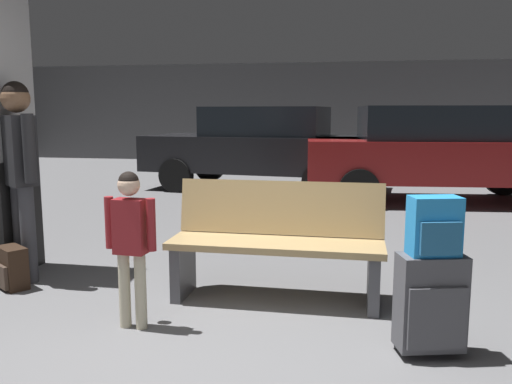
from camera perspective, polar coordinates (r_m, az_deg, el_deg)
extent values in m
cube|color=slate|center=(6.59, 2.49, -4.24)|extent=(18.00, 18.00, 0.10)
cube|color=#565658|center=(15.25, 7.07, 8.49)|extent=(18.00, 0.12, 2.80)
cube|color=tan|center=(3.94, 2.09, -5.71)|extent=(1.60, 0.46, 0.05)
cube|color=tan|center=(4.13, 2.63, -1.71)|extent=(1.60, 0.13, 0.42)
cube|color=#4C4C51|center=(4.17, -7.86, -8.30)|extent=(0.08, 0.40, 0.41)
cube|color=#4C4C51|center=(3.97, 12.54, -9.32)|extent=(0.08, 0.40, 0.41)
cube|color=#4C4C51|center=(3.29, 18.29, -11.18)|extent=(0.42, 0.29, 0.56)
cube|color=#4C4C51|center=(3.22, 19.01, -12.83)|extent=(0.34, 0.11, 0.36)
cube|color=#A5A5AA|center=(3.29, 17.98, -6.32)|extent=(0.14, 0.06, 0.02)
cylinder|color=black|center=(3.42, 14.91, -15.69)|extent=(0.03, 0.05, 0.04)
cylinder|color=black|center=(3.54, 19.99, -15.13)|extent=(0.03, 0.05, 0.04)
cube|color=#268CD8|center=(3.17, 18.67, -3.50)|extent=(0.31, 0.22, 0.34)
cube|color=#23608E|center=(3.10, 19.30, -4.78)|extent=(0.23, 0.09, 0.19)
cylinder|color=black|center=(3.14, 18.81, -0.68)|extent=(0.06, 0.04, 0.02)
cylinder|color=beige|center=(3.60, -12.34, -10.43)|extent=(0.08, 0.08, 0.51)
cylinder|color=beige|center=(3.65, -14.00, -10.21)|extent=(0.08, 0.08, 0.51)
cube|color=maroon|center=(3.51, -13.42, -3.62)|extent=(0.21, 0.14, 0.36)
cylinder|color=maroon|center=(3.44, -11.24, -3.49)|extent=(0.06, 0.06, 0.34)
cylinder|color=maroon|center=(3.58, -15.53, -3.19)|extent=(0.06, 0.06, 0.34)
sphere|color=beige|center=(3.46, -13.57, 0.76)|extent=(0.14, 0.14, 0.14)
sphere|color=black|center=(3.46, -13.58, 1.09)|extent=(0.13, 0.13, 0.13)
cylinder|color=red|center=(3.63, -13.69, -2.94)|extent=(0.06, 0.06, 0.10)
cylinder|color=red|center=(3.62, -13.73, -1.77)|extent=(0.01, 0.01, 0.06)
cylinder|color=#38383D|center=(4.79, -23.35, -4.26)|extent=(0.12, 0.12, 0.81)
cylinder|color=#38383D|center=(4.96, -24.07, -3.87)|extent=(0.12, 0.12, 0.81)
cube|color=#232326|center=(4.78, -24.22, 4.10)|extent=(0.38, 0.36, 0.58)
cylinder|color=#232326|center=(4.55, -23.29, 4.34)|extent=(0.09, 0.09, 0.55)
cylinder|color=#232326|center=(5.00, -25.10, 4.55)|extent=(0.09, 0.09, 0.55)
sphere|color=brown|center=(4.77, -24.53, 9.18)|extent=(0.23, 0.23, 0.23)
sphere|color=black|center=(4.77, -24.56, 9.56)|extent=(0.21, 0.21, 0.21)
cube|color=black|center=(4.75, -24.79, -7.41)|extent=(0.32, 0.29, 0.34)
cube|color=#423328|center=(4.73, -25.84, -8.17)|extent=(0.21, 0.15, 0.19)
cylinder|color=black|center=(4.71, -24.91, -5.56)|extent=(0.06, 0.05, 0.02)
cube|color=black|center=(9.76, 0.30, 4.23)|extent=(4.27, 2.17, 0.64)
cube|color=black|center=(9.69, 1.16, 7.63)|extent=(2.27, 1.78, 0.52)
cylinder|color=black|center=(9.52, -8.62, 1.79)|extent=(0.62, 0.27, 0.60)
cylinder|color=black|center=(10.98, -5.01, 2.75)|extent=(0.62, 0.27, 0.60)
cylinder|color=black|center=(8.72, 6.98, 1.20)|extent=(0.62, 0.27, 0.60)
cylinder|color=black|center=(10.29, 8.54, 2.30)|extent=(0.62, 0.27, 0.60)
cube|color=maroon|center=(8.85, 19.00, 3.32)|extent=(4.23, 2.05, 0.64)
cube|color=black|center=(8.79, 18.23, 7.11)|extent=(2.23, 1.72, 0.52)
cylinder|color=black|center=(10.03, 25.06, 1.42)|extent=(0.62, 0.25, 0.60)
cylinder|color=black|center=(9.47, 10.08, 1.72)|extent=(0.62, 0.25, 0.60)
cylinder|color=black|center=(7.89, 11.04, 0.33)|extent=(0.62, 0.25, 0.60)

